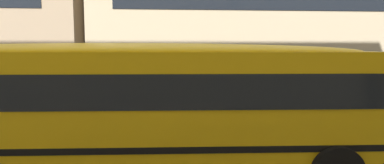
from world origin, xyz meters
TOP-DOWN VIEW (x-y plane):
  - ground_plane at (0.00, 0.00)m, footprint 400.00×400.00m
  - sidewalk_far at (0.00, 7.08)m, footprint 120.00×3.00m
  - lane_centreline at (0.00, 0.00)m, footprint 110.00×0.16m
  - school_bus at (-0.10, -1.31)m, footprint 12.36×3.21m

SIDE VIEW (x-z plane):
  - ground_plane at x=0.00m, z-range 0.00..0.00m
  - lane_centreline at x=0.00m, z-range 0.00..0.01m
  - sidewalk_far at x=0.00m, z-range 0.00..0.01m
  - school_bus at x=-0.10m, z-range 0.26..3.00m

